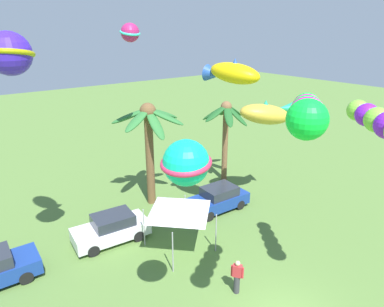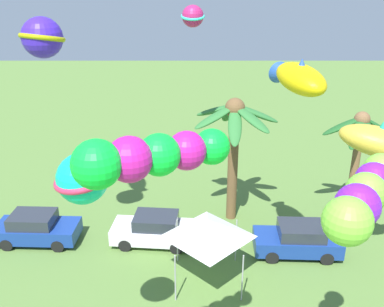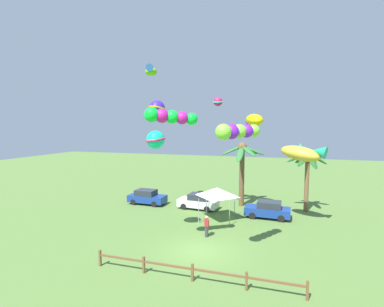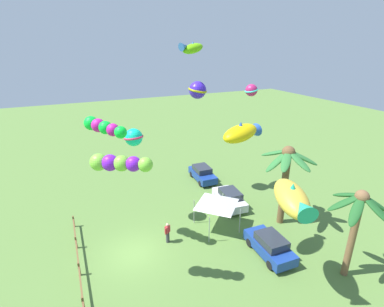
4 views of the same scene
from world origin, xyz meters
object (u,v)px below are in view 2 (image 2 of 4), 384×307
Objects in this scene: palm_tree_0 at (360,140)px; parked_car_2 at (38,228)px; parked_car_0 at (155,229)px; parked_car_1 at (299,240)px; palm_tree_1 at (236,129)px; kite_ball_3 at (194,16)px; kite_tube_5 at (365,196)px; kite_ball_2 at (44,38)px; kite_ball_4 at (84,178)px; kite_tube_1 at (153,156)px; festival_tent at (209,229)px; kite_fish_6 at (299,78)px.

palm_tree_0 reaches higher than parked_car_2.
parked_car_0 is 1.02× the size of parked_car_1.
kite_ball_3 is at bearing -132.41° from palm_tree_1.
parked_car_1 is 12.34m from parked_car_2.
parked_car_2 is at bearing -166.24° from palm_tree_1.
kite_tube_5 is at bearing -72.00° from kite_ball_3.
kite_ball_2 is 7.49m from kite_ball_4.
palm_tree_0 is 10.36m from kite_ball_3.
palm_tree_0 is at bearing 12.88° from parked_car_0.
parked_car_0 is at bearing -148.01° from palm_tree_1.
kite_ball_3 reaches higher than kite_tube_1.
palm_tree_1 is at bearing 27.29° from kite_ball_2.
kite_ball_3 reaches higher than palm_tree_0.
kite_tube_1 is at bearing -100.66° from festival_tent.
kite_ball_2 is 9.33m from kite_fish_6.
palm_tree_0 is 2.06× the size of festival_tent.
kite_tube_1 reaches higher than palm_tree_0.
kite_tube_5 is 7.27m from kite_fish_6.
kite_tube_1 reaches higher than parked_car_1.
parked_car_0 and parked_car_1 have the same top height.
palm_tree_0 is 2.04× the size of kite_tube_1.
palm_tree_1 is at bearing 64.96° from kite_ball_4.
parked_car_0 is 13.38m from kite_tube_5.
festival_tent is at bearing -47.65° from parked_car_0.
kite_tube_1 is at bearing -94.34° from kite_ball_3.
parked_car_1 is at bearing -7.45° from parked_car_0.
festival_tent is 0.99× the size of kite_tube_1.
kite_ball_3 is (-8.19, -2.12, 5.99)m from palm_tree_0.
kite_tube_1 is at bearing -121.05° from parked_car_1.
kite_fish_6 is at bearing -3.54° from festival_tent.
kite_ball_2 is (-4.73, 8.71, 1.11)m from kite_tube_1.
palm_tree_1 is at bearing 178.59° from palm_tree_0.
parked_car_2 is 9.40m from kite_ball_2.
kite_ball_2 is at bearing 113.10° from kite_ball_4.
palm_tree_1 is 6.23m from parked_car_0.
palm_tree_0 is 13.74m from kite_tube_5.
kite_ball_3 is at bearing -165.50° from palm_tree_0.
kite_ball_2 is (-3.67, -1.47, 9.06)m from parked_car_0.
kite_ball_2 is (-13.70, -3.76, 5.36)m from palm_tree_0.
kite_ball_3 is (-4.82, 1.05, 9.68)m from parked_car_1.
kite_ball_2 is (-10.33, -0.60, 9.06)m from parked_car_1.
kite_tube_5 reaches higher than kite_ball_4.
kite_ball_2 is at bearing 168.62° from festival_tent.
kite_ball_4 is (-4.84, -10.35, 2.21)m from palm_tree_1.
kite_ball_3 is 9.15m from kite_ball_4.
palm_tree_0 is 2.56× the size of kite_ball_2.
parked_car_0 is at bearing 95.92° from kite_tube_1.
parked_car_0 is 1.29× the size of kite_fish_6.
palm_tree_1 is 2.24× the size of kite_tube_5.
parked_car_2 is at bearing 175.47° from parked_car_1.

